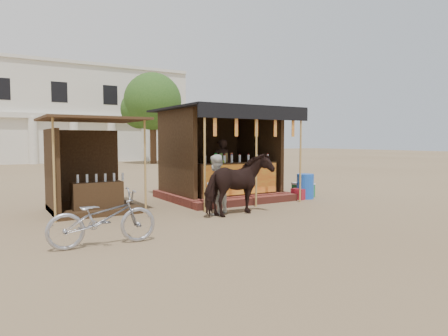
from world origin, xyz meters
The scene contains 11 objects.
ground centered at (0.00, 0.00, 0.00)m, with size 120.00×120.00×0.00m, color #846B4C.
main_stall centered at (1.01, 3.36, 1.02)m, with size 3.60×3.61×2.78m.
secondary_stall centered at (-3.17, 3.24, 0.85)m, with size 2.40×2.40×2.38m.
cow centered at (-0.10, 0.76, 0.75)m, with size 0.81×1.79×1.51m, color black.
motorbike centered at (-3.65, -0.37, 0.48)m, with size 0.64×1.84×0.97m, color #9B9BA3.
bystander centered at (-0.53, 1.12, 0.74)m, with size 0.72×0.56×1.48m, color silver.
blue_barrel centered at (3.22, 2.00, 0.39)m, with size 0.53×0.53×0.77m, color blue.
red_crate centered at (3.00, 2.00, 0.16)m, with size 0.41×0.41×0.33m, color maroon.
cooler centered at (3.42, 2.31, 0.23)m, with size 0.69×0.52×0.46m.
background_building centered at (-2.00, 29.94, 3.98)m, with size 26.00×7.45×8.18m.
tree centered at (5.81, 22.14, 4.63)m, with size 4.50×4.40×7.00m.
Camera 1 is at (-5.40, -7.27, 1.83)m, focal length 32.00 mm.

